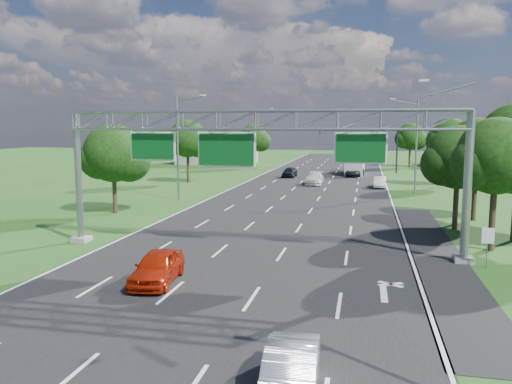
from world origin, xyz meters
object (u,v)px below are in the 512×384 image
(silver_sedan, at_px, (290,373))
(box_truck, at_px, (355,163))
(red_coupe, at_px, (157,267))
(sign_gantry, at_px, (258,131))
(traffic_signal, at_px, (374,140))
(regulatory_sign, at_px, (488,239))

(silver_sedan, bearing_deg, box_truck, 86.59)
(red_coupe, relative_size, box_truck, 0.46)
(sign_gantry, height_order, red_coupe, sign_gantry)
(traffic_signal, bearing_deg, box_truck, -135.75)
(red_coupe, bearing_deg, sign_gantry, 57.64)
(silver_sedan, distance_m, box_truck, 65.43)
(red_coupe, height_order, silver_sedan, red_coupe)
(sign_gantry, relative_size, red_coupe, 5.37)
(regulatory_sign, xyz_separation_m, red_coupe, (-15.33, -5.73, -0.76))
(traffic_signal, bearing_deg, regulatory_sign, -84.80)
(regulatory_sign, distance_m, red_coupe, 16.38)
(sign_gantry, xyz_separation_m, traffic_signal, (7.15, 53.00, -1.72))
(red_coupe, bearing_deg, traffic_signal, 73.54)
(sign_gantry, distance_m, silver_sedan, 16.93)
(sign_gantry, distance_m, box_truck, 50.69)
(red_coupe, xyz_separation_m, silver_sedan, (7.42, -8.43, -0.08))
(silver_sedan, bearing_deg, regulatory_sign, 57.54)
(traffic_signal, bearing_deg, silver_sedan, -92.51)
(traffic_signal, xyz_separation_m, red_coupe, (-10.41, -59.75, -4.42))
(regulatory_sign, relative_size, silver_sedan, 0.52)
(regulatory_sign, height_order, box_truck, box_truck)
(regulatory_sign, xyz_separation_m, silver_sedan, (-7.91, -14.16, -0.84))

